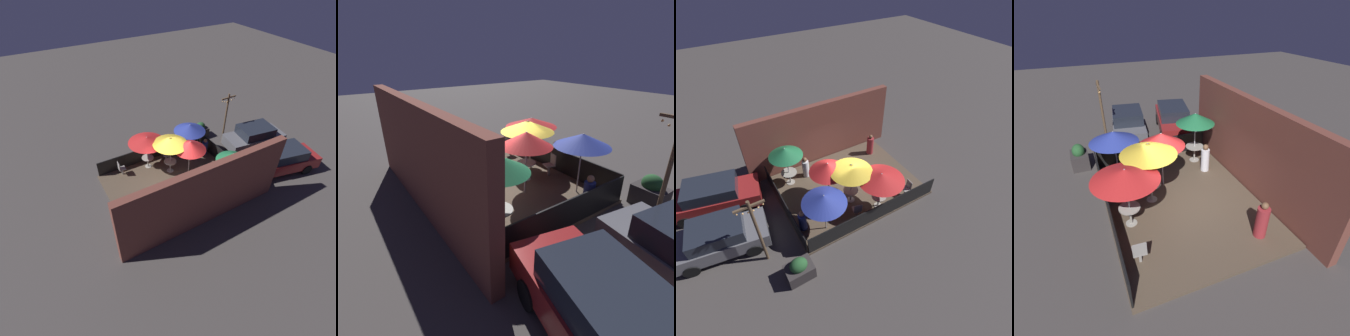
% 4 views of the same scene
% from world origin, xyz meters
% --- Properties ---
extents(ground_plane, '(60.00, 60.00, 0.00)m').
position_xyz_m(ground_plane, '(0.00, 0.00, 0.00)').
color(ground_plane, '#423D3A').
extents(patio_deck, '(7.28, 5.52, 0.12)m').
position_xyz_m(patio_deck, '(0.00, 0.00, 0.06)').
color(patio_deck, brown).
rests_on(patio_deck, ground_plane).
extents(building_wall, '(8.88, 0.36, 3.63)m').
position_xyz_m(building_wall, '(0.00, 2.99, 1.82)').
color(building_wall, brown).
rests_on(building_wall, ground_plane).
extents(fence_front, '(7.08, 0.05, 0.95)m').
position_xyz_m(fence_front, '(0.00, -2.71, 0.59)').
color(fence_front, black).
rests_on(fence_front, patio_deck).
extents(fence_side_left, '(0.05, 5.32, 0.95)m').
position_xyz_m(fence_side_left, '(-3.59, 0.00, 0.59)').
color(fence_side_left, black).
rests_on(fence_side_left, patio_deck).
extents(patio_umbrella_0, '(1.75, 1.75, 2.36)m').
position_xyz_m(patio_umbrella_0, '(-2.58, 1.74, 2.24)').
color(patio_umbrella_0, '#B2B2B7').
rests_on(patio_umbrella_0, patio_deck).
extents(patio_umbrella_1, '(2.03, 2.03, 2.42)m').
position_xyz_m(patio_umbrella_1, '(-0.41, -1.04, 2.32)').
color(patio_umbrella_1, '#B2B2B7').
rests_on(patio_umbrella_1, patio_deck).
extents(patio_umbrella_2, '(2.19, 2.19, 2.20)m').
position_xyz_m(patio_umbrella_2, '(0.57, -2.07, 2.13)').
color(patio_umbrella_2, '#B2B2B7').
rests_on(patio_umbrella_2, patio_deck).
extents(patio_umbrella_3, '(1.85, 1.85, 2.32)m').
position_xyz_m(patio_umbrella_3, '(-1.25, -0.30, 2.18)').
color(patio_umbrella_3, '#B2B2B7').
rests_on(patio_umbrella_3, patio_deck).
extents(patio_umbrella_4, '(1.97, 1.97, 2.23)m').
position_xyz_m(patio_umbrella_4, '(-2.30, -1.93, 2.12)').
color(patio_umbrella_4, '#B2B2B7').
rests_on(patio_umbrella_4, patio_deck).
extents(dining_table_0, '(0.84, 0.84, 0.76)m').
position_xyz_m(dining_table_0, '(-2.58, 1.74, 0.72)').
color(dining_table_0, '#9E998E').
rests_on(dining_table_0, patio_deck).
extents(dining_table_1, '(0.74, 0.74, 0.75)m').
position_xyz_m(dining_table_1, '(-0.41, -1.04, 0.70)').
color(dining_table_1, '#9E998E').
rests_on(dining_table_1, patio_deck).
extents(dining_table_2, '(0.72, 0.72, 0.71)m').
position_xyz_m(dining_table_2, '(0.57, -2.07, 0.67)').
color(dining_table_2, '#9E998E').
rests_on(dining_table_2, patio_deck).
extents(patio_chair_0, '(0.43, 0.43, 0.90)m').
position_xyz_m(patio_chair_0, '(2.29, -2.18, 0.61)').
color(patio_chair_0, gray).
rests_on(patio_chair_0, patio_deck).
extents(patio_chair_1, '(0.49, 0.49, 0.93)m').
position_xyz_m(patio_chair_1, '(-0.70, -2.10, 0.63)').
color(patio_chair_1, gray).
rests_on(patio_chair_1, patio_deck).
extents(patron_0, '(0.43, 0.43, 1.33)m').
position_xyz_m(patron_0, '(2.68, 1.68, 0.71)').
color(patron_0, maroon).
rests_on(patron_0, patio_deck).
extents(patron_1, '(0.50, 0.50, 1.16)m').
position_xyz_m(patron_1, '(-3.21, -1.40, 0.64)').
color(patron_1, navy).
rests_on(patron_1, patio_deck).
extents(patron_2, '(0.52, 0.52, 1.28)m').
position_xyz_m(patron_2, '(-1.59, 1.81, 0.70)').
color(patron_2, silver).
rests_on(patron_2, patio_deck).
extents(planter_box, '(1.10, 0.77, 1.15)m').
position_xyz_m(planter_box, '(-4.24, -3.38, 0.50)').
color(planter_box, '#332D2D').
rests_on(planter_box, ground_plane).
extents(light_post, '(1.10, 0.12, 3.67)m').
position_xyz_m(light_post, '(-5.14, -1.96, 2.06)').
color(light_post, brown).
rests_on(light_post, ground_plane).
extents(parked_car_0, '(4.16, 2.26, 1.62)m').
position_xyz_m(parked_car_0, '(-6.62, -0.53, 0.84)').
color(parked_car_0, '#5B5B60').
rests_on(parked_car_0, ground_plane).
extents(parked_car_1, '(4.65, 2.61, 1.62)m').
position_xyz_m(parked_car_1, '(-6.38, 2.07, 0.85)').
color(parked_car_1, maroon).
rests_on(parked_car_1, ground_plane).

